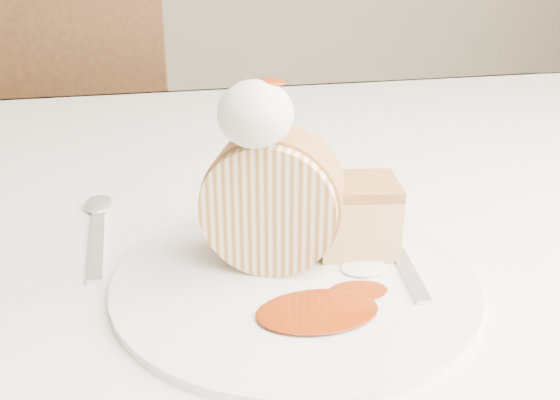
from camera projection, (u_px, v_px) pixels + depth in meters
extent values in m
cube|color=white|center=(280.00, 193.00, 0.72)|extent=(1.40, 0.90, 0.04)
cube|color=white|center=(229.00, 163.00, 1.17)|extent=(1.40, 0.01, 0.28)
cylinder|color=brown|center=(529.00, 267.00, 1.32)|extent=(0.06, 0.06, 0.71)
cube|color=brown|center=(87.00, 182.00, 1.51)|extent=(0.48, 0.48, 0.04)
cube|color=brown|center=(56.00, 101.00, 1.23)|extent=(0.44, 0.08, 0.46)
cylinder|color=brown|center=(175.00, 231.00, 1.80)|extent=(0.04, 0.04, 0.43)
cylinder|color=brown|center=(40.00, 238.00, 1.75)|extent=(0.04, 0.04, 0.43)
cylinder|color=brown|center=(170.00, 301.00, 1.45)|extent=(0.04, 0.04, 0.43)
cylinder|color=brown|center=(2.00, 313.00, 1.41)|extent=(0.04, 0.04, 0.43)
cylinder|color=white|center=(295.00, 280.00, 0.49)|extent=(0.33, 0.33, 0.01)
cylinder|color=#FFE0B1|center=(273.00, 201.00, 0.49)|extent=(0.12, 0.09, 0.11)
cube|color=#B77545|center=(358.00, 220.00, 0.52)|extent=(0.07, 0.07, 0.05)
ellipsoid|color=silver|center=(255.00, 114.00, 0.44)|extent=(0.06, 0.06, 0.05)
ellipsoid|color=maroon|center=(266.00, 74.00, 0.44)|extent=(0.03, 0.02, 0.01)
cube|color=silver|center=(403.00, 262.00, 0.51)|extent=(0.05, 0.17, 0.00)
cube|color=silver|center=(97.00, 244.00, 0.55)|extent=(0.03, 0.17, 0.00)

